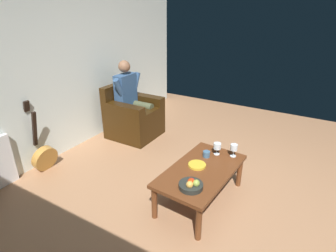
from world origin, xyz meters
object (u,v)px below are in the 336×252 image
object	(u,v)px
wine_glass_near	(217,147)
fruit_bowl	(191,185)
candle_jar	(206,154)
decorative_dish	(197,165)
armchair	(133,117)
person_seated	(132,97)
coffee_table	(201,173)
guitar	(44,155)
wine_glass_far	(234,148)

from	to	relation	value
wine_glass_near	fruit_bowl	xyz separation A→B (m)	(0.76, 0.03, -0.06)
candle_jar	decorative_dish	bearing A→B (deg)	-1.77
decorative_dish	candle_jar	size ratio (longest dim) A/B	2.36
armchair	fruit_bowl	size ratio (longest dim) A/B	3.63
candle_jar	fruit_bowl	bearing A→B (deg)	10.00
person_seated	coffee_table	xyz separation A→B (m)	(1.01, 1.70, -0.31)
fruit_bowl	armchair	bearing A→B (deg)	-128.00
wine_glass_near	decorative_dish	size ratio (longest dim) A/B	0.74
decorative_dish	wine_glass_near	bearing A→B (deg)	165.71
armchair	decorative_dish	bearing A→B (deg)	59.30
armchair	coffee_table	xyz separation A→B (m)	(1.01, 1.71, 0.04)
armchair	decorative_dish	distance (m)	1.91
wine_glass_near	candle_jar	bearing A→B (deg)	-35.42
person_seated	fruit_bowl	size ratio (longest dim) A/B	5.25
decorative_dish	candle_jar	world-z (taller)	candle_jar
guitar	decorative_dish	world-z (taller)	guitar
coffee_table	wine_glass_far	bearing A→B (deg)	154.92
fruit_bowl	person_seated	bearing A→B (deg)	-128.05
armchair	candle_jar	xyz separation A→B (m)	(0.73, 1.64, 0.12)
wine_glass_far	coffee_table	bearing A→B (deg)	-25.08
coffee_table	decorative_dish	xyz separation A→B (m)	(-0.03, -0.07, 0.07)
armchair	candle_jar	world-z (taller)	armchair
wine_glass_far	fruit_bowl	world-z (taller)	wine_glass_far
coffee_table	fruit_bowl	distance (m)	0.38
wine_glass_far	candle_jar	size ratio (longest dim) A/B	1.86
coffee_table	wine_glass_near	world-z (taller)	wine_glass_near
person_seated	wine_glass_near	size ratio (longest dim) A/B	8.60
fruit_bowl	candle_jar	size ratio (longest dim) A/B	2.87
guitar	person_seated	bearing A→B (deg)	165.61
armchair	wine_glass_near	bearing A→B (deg)	70.53
guitar	decorative_dish	size ratio (longest dim) A/B	4.87
person_seated	candle_jar	distance (m)	1.81
guitar	fruit_bowl	bearing A→B (deg)	92.83
wine_glass_near	person_seated	bearing A→B (deg)	-109.60
person_seated	candle_jar	bearing A→B (deg)	66.02
person_seated	wine_glass_near	xyz separation A→B (m)	(0.61, 1.73, -0.16)
coffee_table	decorative_dish	world-z (taller)	decorative_dish
decorative_dish	person_seated	bearing A→B (deg)	-120.85
guitar	fruit_bowl	distance (m)	2.15
person_seated	guitar	size ratio (longest dim) A/B	1.31
decorative_dish	candle_jar	distance (m)	0.24
person_seated	armchair	bearing A→B (deg)	-90.00
coffee_table	decorative_dish	size ratio (longest dim) A/B	5.95
fruit_bowl	decorative_dish	world-z (taller)	fruit_bowl
person_seated	fruit_bowl	xyz separation A→B (m)	(1.37, 1.75, -0.22)
person_seated	wine_glass_near	bearing A→B (deg)	70.50
person_seated	coffee_table	bearing A→B (deg)	59.45
person_seated	decorative_dish	distance (m)	1.92
coffee_table	candle_jar	bearing A→B (deg)	-167.60
fruit_bowl	candle_jar	distance (m)	0.65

